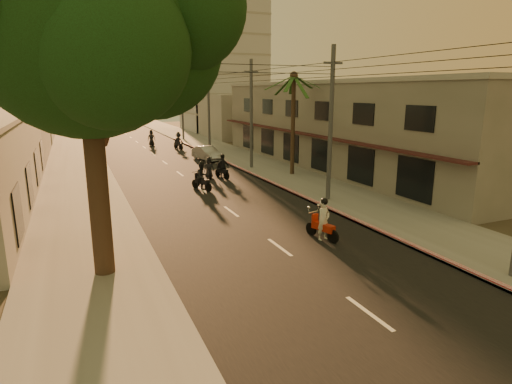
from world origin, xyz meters
TOP-DOWN VIEW (x-y plane):
  - ground at (0.00, 0.00)m, footprint 160.00×160.00m
  - road at (0.00, 20.00)m, footprint 10.00×140.00m
  - sidewalk_right at (7.50, 20.00)m, footprint 5.00×140.00m
  - sidewalk_left at (-7.50, 20.00)m, footprint 5.00×140.00m
  - curb_stripe at (5.10, 15.00)m, footprint 0.20×60.00m
  - shophouse_row at (13.95, 18.00)m, footprint 8.80×34.20m
  - distant_tower at (16.00, 56.00)m, footprint 12.10×12.10m
  - broadleaf_tree at (-6.61, 2.14)m, footprint 9.60×8.70m
  - palm_tree at (8.00, 16.00)m, footprint 5.00×5.00m
  - utility_poles at (6.20, 20.00)m, footprint 1.20×48.26m
  - filler_right at (14.00, 45.00)m, footprint 8.00×14.00m
  - filler_left_near at (-14.00, 34.00)m, footprint 8.00×14.00m
  - filler_left_far at (-14.00, 52.00)m, footprint 8.00×14.00m
  - scooter_red at (2.22, 2.17)m, footprint 0.94×1.92m
  - scooter_mid_a at (0.03, 13.71)m, footprint 1.40×1.90m
  - scooter_mid_b at (2.57, 16.97)m, footprint 1.22×1.88m
  - scooter_far_a at (1.63, 17.37)m, footprint 0.90×1.68m
  - scooter_far_b at (3.36, 34.69)m, footprint 1.54×1.97m
  - parked_car at (4.03, 25.76)m, footprint 2.89×4.59m
  - scooter_far_c at (1.10, 39.16)m, footprint 1.04×1.96m

SIDE VIEW (x-z plane):
  - ground at x=0.00m, z-range 0.00..0.00m
  - road at x=0.00m, z-range 0.00..0.02m
  - sidewalk_right at x=7.50m, z-range 0.00..0.12m
  - sidewalk_left at x=-7.50m, z-range 0.00..0.12m
  - curb_stripe at x=5.10m, z-range 0.00..0.20m
  - parked_car at x=4.03m, z-range 0.00..1.34m
  - scooter_far_a at x=1.63m, z-range -0.08..1.57m
  - scooter_mid_b at x=2.57m, z-range -0.09..1.78m
  - scooter_red at x=2.22m, z-range -0.11..1.81m
  - scooter_far_c at x=1.10m, z-range -0.10..1.84m
  - scooter_mid_a at x=0.03m, z-range -0.09..1.89m
  - scooter_far_b at x=3.36m, z-range -0.08..1.90m
  - filler_left_near at x=-14.00m, z-range 0.00..4.40m
  - filler_right at x=14.00m, z-range 0.00..6.00m
  - filler_left_far at x=-14.00m, z-range 0.00..7.00m
  - shophouse_row at x=13.95m, z-range 0.00..7.30m
  - utility_poles at x=6.20m, z-range 2.04..11.04m
  - palm_tree at x=8.00m, z-range 3.05..11.25m
  - broadleaf_tree at x=-6.61m, z-range 2.43..14.53m
  - distant_tower at x=16.00m, z-range 0.00..28.00m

